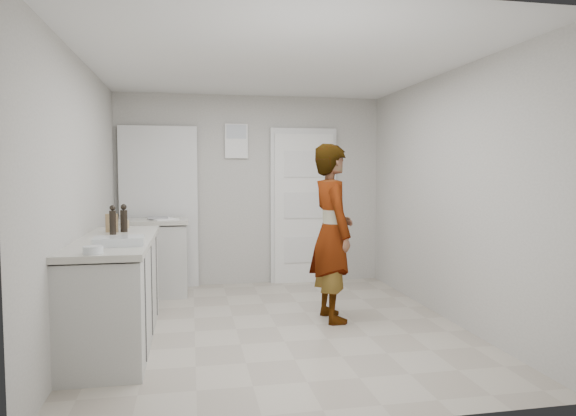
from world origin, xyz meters
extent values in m
plane|color=#A29787|center=(0.00, 0.00, 0.00)|extent=(4.00, 4.00, 0.00)
plane|color=#A3A19A|center=(0.00, 2.00, 1.25)|extent=(3.50, 0.00, 3.50)
plane|color=#A3A19A|center=(0.00, -2.00, 1.25)|extent=(3.50, 0.00, 3.50)
plane|color=#A3A19A|center=(-1.75, 0.00, 1.25)|extent=(0.00, 4.00, 4.00)
plane|color=#A3A19A|center=(1.75, 0.00, 1.25)|extent=(0.00, 4.00, 4.00)
plane|color=silver|center=(0.00, 0.00, 2.50)|extent=(4.00, 4.00, 0.00)
cube|color=white|center=(0.70, 1.93, 1.00)|extent=(0.80, 0.05, 2.00)
cube|color=silver|center=(0.70, 1.96, 1.03)|extent=(0.90, 0.04, 2.10)
sphere|color=tan|center=(1.03, 1.88, 0.95)|extent=(0.07, 0.07, 0.07)
cube|color=white|center=(-0.20, 1.97, 1.90)|extent=(0.30, 0.02, 0.45)
cube|color=black|center=(-1.20, 1.97, 1.02)|extent=(0.90, 0.05, 2.04)
cube|color=silver|center=(-1.20, 1.94, 1.03)|extent=(0.98, 0.02, 2.10)
cube|color=silver|center=(-1.45, -0.20, 0.43)|extent=(0.60, 1.90, 0.86)
cube|color=black|center=(-1.45, -0.20, 0.04)|extent=(0.56, 1.86, 0.08)
cube|color=beige|center=(-1.45, -0.20, 0.90)|extent=(0.64, 1.96, 0.05)
cube|color=silver|center=(-1.25, 1.55, 0.43)|extent=(0.80, 0.55, 0.86)
cube|color=black|center=(-1.25, 1.55, 0.04)|extent=(0.75, 0.54, 0.08)
cube|color=beige|center=(-1.25, 1.55, 0.90)|extent=(0.84, 0.61, 0.05)
imported|color=silver|center=(0.59, 0.15, 0.89)|extent=(0.47, 0.67, 1.77)
cube|color=olive|center=(-1.54, 0.26, 1.01)|extent=(0.12, 0.09, 0.17)
cylinder|color=tan|center=(-1.44, 0.60, 0.97)|extent=(0.05, 0.05, 0.08)
cylinder|color=black|center=(-1.43, 0.26, 1.03)|extent=(0.07, 0.07, 0.21)
sphere|color=black|center=(-1.43, 0.26, 1.16)|extent=(0.06, 0.06, 0.06)
cylinder|color=black|center=(-1.50, 0.06, 1.03)|extent=(0.06, 0.06, 0.22)
sphere|color=black|center=(-1.50, 0.06, 1.17)|extent=(0.05, 0.05, 0.05)
cube|color=silver|center=(-1.35, -0.67, 0.96)|extent=(0.39, 0.28, 0.07)
cube|color=white|center=(-1.35, -0.67, 0.95)|extent=(0.34, 0.23, 0.05)
cylinder|color=silver|center=(-1.47, -1.07, 0.95)|extent=(0.14, 0.14, 0.05)
sphere|color=white|center=(-1.49, -1.08, 0.95)|extent=(0.05, 0.05, 0.05)
sphere|color=white|center=(-1.45, -1.06, 0.95)|extent=(0.05, 0.05, 0.05)
cube|color=white|center=(-1.13, 1.54, 0.93)|extent=(0.40, 0.43, 0.01)
camera|label=1|loc=(-0.80, -4.80, 1.49)|focal=32.00mm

